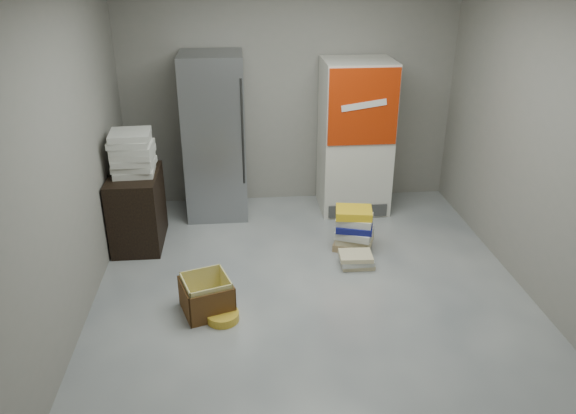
% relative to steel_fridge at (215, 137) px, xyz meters
% --- Properties ---
extents(ground, '(5.00, 5.00, 0.00)m').
position_rel_steel_fridge_xyz_m(ground, '(0.90, -2.13, -0.95)').
color(ground, '#AFAFAA').
rests_on(ground, ground).
extents(room_shell, '(4.04, 5.04, 2.82)m').
position_rel_steel_fridge_xyz_m(room_shell, '(0.90, -2.13, 0.85)').
color(room_shell, gray).
rests_on(room_shell, ground).
extents(steel_fridge, '(0.70, 0.72, 1.90)m').
position_rel_steel_fridge_xyz_m(steel_fridge, '(0.00, 0.00, 0.00)').
color(steel_fridge, '#929499').
rests_on(steel_fridge, ground).
extents(coke_cooler, '(0.80, 0.73, 1.80)m').
position_rel_steel_fridge_xyz_m(coke_cooler, '(1.65, -0.01, -0.05)').
color(coke_cooler, silver).
rests_on(coke_cooler, ground).
extents(wood_shelf, '(0.50, 0.80, 0.80)m').
position_rel_steel_fridge_xyz_m(wood_shelf, '(-0.83, -0.73, -0.55)').
color(wood_shelf, black).
rests_on(wood_shelf, ground).
extents(supply_box_stack, '(0.43, 0.44, 0.45)m').
position_rel_steel_fridge_xyz_m(supply_box_stack, '(-0.81, -0.73, 0.08)').
color(supply_box_stack, beige).
rests_on(supply_box_stack, wood_shelf).
extents(phonebook_stack_main, '(0.48, 0.43, 0.46)m').
position_rel_steel_fridge_xyz_m(phonebook_stack_main, '(1.45, -1.08, -0.72)').
color(phonebook_stack_main, '#957852').
rests_on(phonebook_stack_main, ground).
extents(phonebook_stack_side, '(0.36, 0.29, 0.15)m').
position_rel_steel_fridge_xyz_m(phonebook_stack_side, '(1.41, -1.45, -0.88)').
color(phonebook_stack_side, beige).
rests_on(phonebook_stack_side, ground).
extents(cardboard_box, '(0.52, 0.52, 0.33)m').
position_rel_steel_fridge_xyz_m(cardboard_box, '(-0.06, -2.09, -0.81)').
color(cardboard_box, gold).
rests_on(cardboard_box, ground).
extents(bucket_lid, '(0.34, 0.34, 0.08)m').
position_rel_steel_fridge_xyz_m(bucket_lid, '(0.08, -2.25, -0.91)').
color(bucket_lid, gold).
rests_on(bucket_lid, ground).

